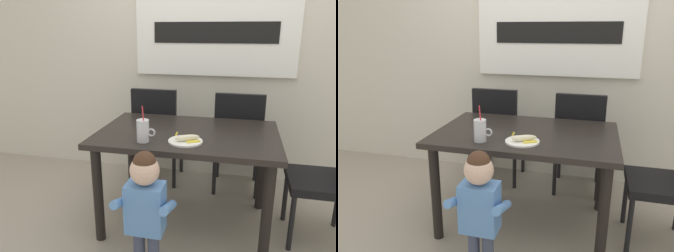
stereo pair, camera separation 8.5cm
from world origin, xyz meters
TOP-DOWN VIEW (x-y plane):
  - ground_plane at (0.00, 0.00)m, footprint 24.00×24.00m
  - back_wall at (0.00, 1.03)m, footprint 6.40×0.17m
  - dining_table at (0.00, 0.00)m, footprint 1.31×0.87m
  - dining_chair_left at (-0.41, 0.65)m, footprint 0.44×0.44m
  - dining_chair_right at (0.36, 0.61)m, footprint 0.44×0.45m
  - dining_chair_far at (1.03, 0.02)m, footprint 0.44×0.44m
  - toddler_standing at (-0.13, -0.66)m, footprint 0.33×0.24m
  - milk_cup at (-0.25, -0.28)m, footprint 0.13×0.08m
  - snack_plate at (0.02, -0.23)m, footprint 0.23×0.23m
  - peeled_banana at (0.04, -0.23)m, footprint 0.18×0.14m

SIDE VIEW (x-z plane):
  - ground_plane at x=0.00m, z-range 0.00..0.00m
  - toddler_standing at x=-0.13m, z-range 0.11..0.95m
  - dining_chair_left at x=-0.41m, z-range 0.06..1.02m
  - dining_chair_right at x=0.36m, z-range 0.06..1.02m
  - dining_chair_far at x=1.03m, z-range 0.06..1.02m
  - dining_table at x=0.00m, z-range 0.27..1.03m
  - snack_plate at x=0.02m, z-range 0.76..0.77m
  - peeled_banana at x=0.04m, z-range 0.75..0.82m
  - milk_cup at x=-0.25m, z-range 0.70..0.95m
  - back_wall at x=0.00m, z-range 0.00..2.90m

